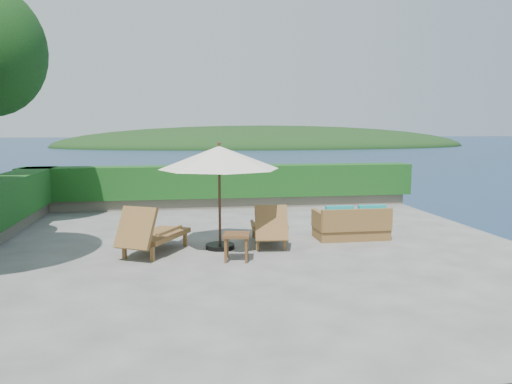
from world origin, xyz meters
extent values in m
plane|color=gray|center=(0.00, 0.00, 0.00)|extent=(12.00, 12.00, 0.00)
cube|color=#585146|center=(0.00, 0.00, -1.55)|extent=(12.00, 12.00, 3.00)
plane|color=#152D44|center=(0.00, 0.00, -3.00)|extent=(600.00, 600.00, 0.00)
ellipsoid|color=black|center=(25.00, 140.00, -3.00)|extent=(126.00, 57.60, 12.60)
cube|color=gray|center=(0.00, 5.60, 0.18)|extent=(12.00, 0.60, 0.36)
cube|color=#123F12|center=(0.00, 5.60, 0.85)|extent=(12.40, 0.90, 1.00)
cylinder|color=black|center=(-0.59, 0.07, 0.05)|extent=(0.62, 0.62, 0.10)
cylinder|color=#3C2215|center=(-0.59, 0.07, 1.09)|extent=(0.06, 0.06, 2.18)
cone|color=silver|center=(-0.59, 0.07, 1.93)|extent=(2.57, 2.57, 0.48)
sphere|color=#3C2215|center=(-0.59, 0.07, 2.22)|extent=(0.08, 0.08, 0.08)
cube|color=brown|center=(-2.50, -0.47, 0.14)|extent=(0.09, 0.09, 0.29)
cube|color=brown|center=(-1.95, -0.77, 0.14)|extent=(0.09, 0.09, 0.29)
cube|color=brown|center=(-1.86, 0.70, 0.14)|extent=(0.09, 0.09, 0.29)
cube|color=brown|center=(-1.31, 0.41, 0.14)|extent=(0.09, 0.09, 0.29)
cube|color=brown|center=(-1.86, 0.07, 0.33)|extent=(1.34, 1.62, 0.10)
cube|color=brown|center=(-2.25, -0.67, 0.65)|extent=(0.87, 0.76, 0.78)
cube|color=brown|center=(-2.29, 0.05, 0.50)|extent=(0.51, 0.86, 0.06)
cube|color=brown|center=(-1.63, -0.31, 0.50)|extent=(0.51, 0.86, 0.06)
cube|color=brown|center=(0.17, -0.23, 0.13)|extent=(0.07, 0.07, 0.27)
cube|color=brown|center=(0.74, -0.28, 0.13)|extent=(0.07, 0.07, 0.27)
cube|color=brown|center=(0.27, 0.99, 0.13)|extent=(0.07, 0.07, 0.27)
cube|color=brown|center=(0.84, 0.94, 0.13)|extent=(0.07, 0.07, 0.27)
cube|color=brown|center=(0.51, 0.46, 0.31)|extent=(0.79, 1.38, 0.09)
cube|color=brown|center=(0.45, -0.31, 0.59)|extent=(0.71, 0.49, 0.71)
cube|color=brown|center=(0.15, 0.29, 0.46)|extent=(0.14, 0.87, 0.05)
cube|color=brown|center=(0.84, 0.22, 0.46)|extent=(0.14, 0.87, 0.05)
cube|color=brown|center=(-0.58, -1.09, 0.24)|extent=(0.06, 0.06, 0.48)
cube|color=brown|center=(-0.20, -1.16, 0.24)|extent=(0.06, 0.06, 0.48)
cube|color=brown|center=(-0.51, -0.71, 0.24)|extent=(0.06, 0.06, 0.48)
cube|color=brown|center=(-0.13, -0.78, 0.24)|extent=(0.06, 0.06, 0.48)
cube|color=brown|center=(-0.35, -0.93, 0.50)|extent=(0.58, 0.58, 0.05)
cube|color=brown|center=(2.49, 0.59, 0.18)|extent=(1.63, 0.82, 0.36)
cube|color=brown|center=(2.49, 0.21, 0.50)|extent=(1.63, 0.13, 0.50)
cube|color=brown|center=(1.71, 0.59, 0.45)|extent=(0.11, 0.82, 0.41)
cube|color=brown|center=(3.27, 0.59, 0.45)|extent=(0.11, 0.82, 0.41)
cube|color=teal|center=(2.11, 0.63, 0.44)|extent=(0.71, 0.65, 0.16)
cube|color=teal|center=(2.87, 0.63, 0.44)|extent=(0.71, 0.65, 0.16)
cube|color=teal|center=(2.11, 0.30, 0.65)|extent=(0.63, 0.13, 0.33)
cube|color=teal|center=(2.87, 0.30, 0.65)|extent=(0.63, 0.13, 0.33)
camera|label=1|loc=(-1.45, -10.25, 2.54)|focal=35.00mm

